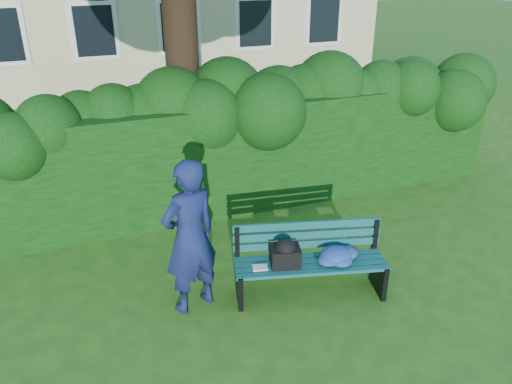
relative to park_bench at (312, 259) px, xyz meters
name	(u,v)px	position (x,y,z in m)	size (l,w,h in m)	color
ground	(272,274)	(-0.29, 0.55, -0.50)	(80.00, 80.00, 0.00)	#27571C
hedge	(221,156)	(-0.29, 2.75, 0.40)	(10.00, 1.00, 1.80)	black
park_bench	(312,259)	(0.00, 0.00, 0.00)	(1.94, 1.01, 0.89)	#104D52
man_reading	(190,238)	(-1.44, 0.27, 0.46)	(0.70, 0.46, 1.91)	#161E4F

